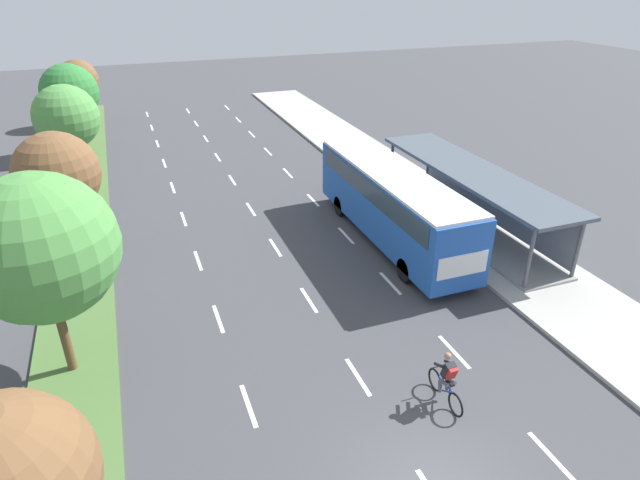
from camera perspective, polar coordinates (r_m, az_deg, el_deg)
median_strip at (r=29.46m, az=-23.99°, el=1.97°), size 2.60×52.00×0.12m
sidewalk_right at (r=32.89m, az=7.86°, el=6.69°), size 4.50×52.00×0.15m
lane_divider_left at (r=28.03m, az=-14.34°, el=2.19°), size 0.14×47.91×0.01m
lane_divider_center at (r=28.51m, az=-7.38°, el=3.28°), size 0.14×47.91×0.01m
lane_divider_right at (r=29.40m, az=-0.74°, el=4.27°), size 0.14×47.91×0.01m
bus_shelter at (r=26.52m, az=16.17°, el=4.89°), size 2.90×12.28×2.86m
bus at (r=24.41m, az=7.74°, el=4.34°), size 2.54×11.29×3.37m
cyclist at (r=16.34m, az=13.36°, el=-14.39°), size 0.46×1.82×1.71m
median_tree_second at (r=16.88m, az=-27.61°, el=-0.77°), size 4.33×4.33×6.46m
median_tree_third at (r=24.35m, az=-26.24°, el=6.35°), size 3.42×3.42×5.53m
median_tree_fourth at (r=31.78m, az=-25.43°, el=11.73°), size 3.37×3.37×5.94m
median_tree_fifth at (r=39.54m, az=-25.14°, el=14.04°), size 3.66×3.66×5.84m
median_tree_farthest at (r=47.37m, az=-24.38°, el=15.30°), size 3.04×3.04×4.98m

